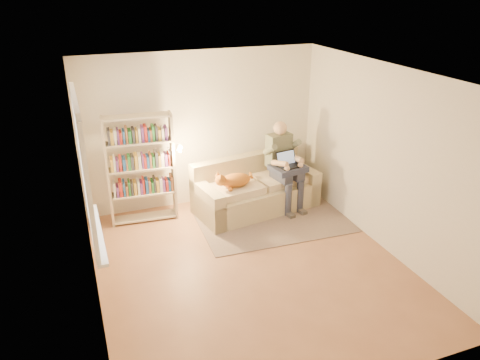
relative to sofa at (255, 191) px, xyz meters
name	(u,v)px	position (x,y,z in m)	size (l,w,h in m)	color
floor	(251,267)	(-0.73, -1.63, -0.32)	(4.50, 4.50, 0.00)	#936043
ceiling	(253,75)	(-0.73, -1.63, 2.28)	(4.00, 4.50, 0.02)	white
wall_left	(86,204)	(-2.73, -1.63, 0.98)	(0.02, 4.50, 2.60)	silver
wall_right	(385,159)	(1.27, -1.63, 0.98)	(0.02, 4.50, 2.60)	silver
wall_back	(201,129)	(-0.73, 0.62, 0.98)	(4.00, 0.02, 2.60)	silver
wall_front	(352,278)	(-0.73, -3.88, 0.98)	(4.00, 0.02, 2.60)	silver
window	(89,190)	(-2.67, -1.43, 1.06)	(0.12, 1.52, 1.69)	white
sofa	(255,191)	(0.00, 0.00, 0.00)	(2.16, 1.24, 0.87)	#C7B88D
person	(283,161)	(0.47, -0.08, 0.51)	(0.50, 0.70, 1.47)	slate
cat	(233,180)	(-0.47, -0.21, 0.36)	(0.74, 0.35, 0.28)	orange
blanket	(288,168)	(0.50, -0.22, 0.43)	(0.54, 0.44, 0.09)	#272D45
laptop	(288,162)	(0.50, -0.21, 0.53)	(0.40, 0.35, 0.31)	black
bookshelf	(141,164)	(-1.83, 0.24, 0.66)	(1.16, 0.40, 1.76)	#C6B595
rug	(275,222)	(0.10, -0.61, -0.31)	(2.37, 1.40, 0.01)	#806A5D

